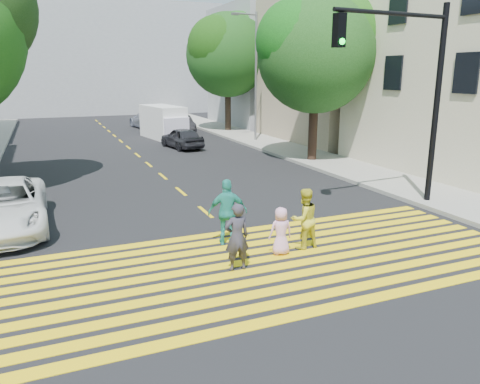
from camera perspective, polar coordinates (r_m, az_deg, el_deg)
ground at (r=10.52m, az=6.44°, el=-11.20°), size 120.00×120.00×0.00m
sidewalk_right at (r=27.11m, az=6.83°, el=4.83°), size 3.00×60.00×0.15m
crosswalk at (r=11.55m, az=3.34°, el=-8.70°), size 13.40×5.30×0.01m
lane_line at (r=31.44m, az=-13.92°, el=5.70°), size 0.12×34.40×0.01m
building_right_tan at (r=33.63m, az=13.63°, el=14.80°), size 10.00×10.00×10.00m
building_right_grey at (r=43.03m, az=4.72°, el=14.97°), size 10.00×10.00×10.00m
backdrop_block at (r=56.47m, az=-18.58°, el=15.17°), size 30.00×8.00×12.00m
tree_right_near at (r=24.33m, az=9.42°, el=17.00°), size 7.27×6.94×8.45m
tree_right_far at (r=36.88m, az=-1.45°, el=16.86°), size 7.87×7.72×9.07m
pedestrian_man at (r=10.91m, az=-0.38°, el=-5.52°), size 0.60×0.40×1.63m
pedestrian_woman at (r=12.37m, az=7.82°, el=-3.24°), size 0.84×0.69×1.62m
pedestrian_child at (r=11.94m, az=4.99°, el=-4.77°), size 0.64×0.45×1.24m
pedestrian_extra at (r=12.52m, az=-1.51°, el=-2.46°), size 1.13×0.68×1.80m
white_sedan at (r=15.35m, az=-26.97°, el=-1.57°), size 2.41×5.20×1.44m
dark_car_near at (r=28.98m, az=-7.10°, el=6.57°), size 2.09×3.95×1.28m
silver_car at (r=40.12m, az=-11.25°, el=8.64°), size 2.46×4.99×1.40m
dark_car_parked at (r=37.15m, az=-7.06°, el=8.25°), size 1.43×3.83×1.25m
white_van at (r=33.43m, az=-9.20°, el=8.27°), size 2.46×5.00×2.26m
traffic_signal at (r=16.39m, az=20.23°, el=12.85°), size 4.57×0.64×6.70m
street_lamp at (r=31.12m, az=1.69°, el=14.73°), size 1.86×0.44×8.22m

